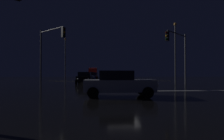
# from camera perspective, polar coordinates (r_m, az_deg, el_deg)

# --- Properties ---
(ground) EXTENTS (120.00, 120.00, 0.10)m
(ground) POSITION_cam_1_polar(r_m,az_deg,el_deg) (16.01, 3.09, -6.15)
(ground) COLOR black
(stop_line_north) EXTENTS (0.35, 14.65, 0.01)m
(stop_line_north) POSITION_cam_1_polar(r_m,az_deg,el_deg) (24.49, 0.82, -4.19)
(stop_line_north) COLOR white
(stop_line_north) RESTS_ON ground
(centre_line_ns) EXTENTS (22.00, 0.15, 0.01)m
(centre_line_ns) POSITION_cam_1_polar(r_m,az_deg,el_deg) (36.06, -0.54, -3.12)
(centre_line_ns) COLOR yellow
(centre_line_ns) RESTS_ON ground
(sedan_black) EXTENTS (2.02, 4.33, 1.57)m
(sedan_black) POSITION_cam_1_polar(r_m,az_deg,el_deg) (27.15, -7.80, -2.17)
(sedan_black) COLOR black
(sedan_black) RESTS_ON ground
(sedan_gray) EXTENTS (2.02, 4.33, 1.57)m
(sedan_gray) POSITION_cam_1_polar(r_m,az_deg,el_deg) (33.12, -7.14, -1.94)
(sedan_gray) COLOR slate
(sedan_gray) RESTS_ON ground
(sedan_blue) EXTENTS (2.02, 4.33, 1.57)m
(sedan_blue) POSITION_cam_1_polar(r_m,az_deg,el_deg) (38.80, -6.01, -1.78)
(sedan_blue) COLOR navy
(sedan_blue) RESTS_ON ground
(sedan_red) EXTENTS (2.02, 4.33, 1.57)m
(sedan_red) POSITION_cam_1_polar(r_m,az_deg,el_deg) (44.40, -5.47, -1.66)
(sedan_red) COLOR maroon
(sedan_red) RESTS_ON ground
(sedan_green) EXTENTS (2.02, 4.33, 1.57)m
(sedan_green) POSITION_cam_1_polar(r_m,az_deg,el_deg) (49.86, -5.57, -1.58)
(sedan_green) COLOR #14512D
(sedan_green) RESTS_ON ground
(sedan_white) EXTENTS (2.02, 4.33, 1.57)m
(sedan_white) POSITION_cam_1_polar(r_m,az_deg,el_deg) (55.61, -5.01, -1.50)
(sedan_white) COLOR silver
(sedan_white) RESTS_ON ground
(box_truck) EXTENTS (2.68, 8.28, 3.08)m
(box_truck) POSITION_cam_1_polar(r_m,az_deg,el_deg) (63.10, -5.36, -0.60)
(box_truck) COLOR red
(box_truck) RESTS_ON ground
(sedan_silver_crossing) EXTENTS (4.33, 2.02, 1.57)m
(sedan_silver_crossing) POSITION_cam_1_polar(r_m,az_deg,el_deg) (12.24, 1.84, -3.79)
(sedan_silver_crossing) COLOR #B7B7BC
(sedan_silver_crossing) RESTS_ON ground
(traffic_signal_ne) EXTENTS (3.83, 3.83, 6.34)m
(traffic_signal_ne) POSITION_cam_1_polar(r_m,az_deg,el_deg) (25.23, 18.22, 6.01)
(traffic_signal_ne) COLOR #4C4C51
(traffic_signal_ne) RESTS_ON ground
(traffic_signal_nw) EXTENTS (3.58, 3.58, 6.65)m
(traffic_signal_nw) POSITION_cam_1_polar(r_m,az_deg,el_deg) (24.34, -17.24, 6.68)
(traffic_signal_nw) COLOR #4C4C51
(traffic_signal_nw) RESTS_ON ground
(streetlamp_left_far) EXTENTS (0.44, 0.44, 9.33)m
(streetlamp_left_far) POSITION_cam_1_polar(r_m,az_deg,el_deg) (46.81, -13.06, 3.98)
(streetlamp_left_far) COLOR #424247
(streetlamp_left_far) RESTS_ON ground
(streetlamp_right_near) EXTENTS (0.44, 0.44, 9.11)m
(streetlamp_right_near) POSITION_cam_1_polar(r_m,az_deg,el_deg) (32.32, 17.46, 5.97)
(streetlamp_right_near) COLOR #424247
(streetlamp_right_near) RESTS_ON ground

